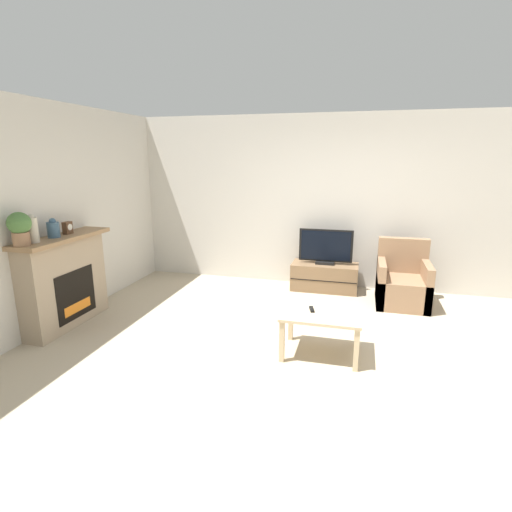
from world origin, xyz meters
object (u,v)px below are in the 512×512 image
Objects in this scene: mantel_vase_centre_left at (53,229)px; tv_stand at (324,277)px; potted_plant at (20,227)px; mantel_vase_left at (33,229)px; armchair at (402,284)px; remote at (312,309)px; mantel_clock at (68,228)px; tv at (326,248)px; fireplace at (65,280)px; coffee_table at (322,318)px.

mantel_vase_centre_left is 3.87m from tv_stand.
potted_plant is at bearing -90.00° from mantel_vase_centre_left.
mantel_vase_left is 4.07m from tv_stand.
armchair is 5.83× the size of remote.
mantel_clock is 0.42× the size of potted_plant.
armchair is (4.08, 1.94, -0.94)m from mantel_vase_centre_left.
tv reaches higher than armchair.
mantel_clock is 3.09m from remote.
fireplace is 1.30× the size of tv_stand.
potted_plant is 0.40× the size of armchair.
tv is 5.30× the size of remote.
mantel_clock is 0.18× the size of tv.
coffee_table is 5.26× the size of remote.
mantel_clock is 3.22m from coffee_table.
mantel_vase_centre_left is at bearing 90.00° from potted_plant.
coffee_table is at bearing 10.75° from potted_plant.
mantel_vase_left is (0.02, -0.40, 0.70)m from fireplace.
mantel_vase_centre_left reaches higher than remote.
tv is 1.24m from armchair.
tv is (2.95, 2.05, -0.53)m from mantel_clock.
potted_plant is 0.44× the size of coffee_table.
tv is at bearing 94.35° from coffee_table.
potted_plant is at bearing -169.25° from coffee_table.
fireplace is 4.21× the size of mantel_vase_left.
tv is at bearing 37.77° from mantel_vase_centre_left.
potted_plant reaches higher than tv.
fireplace is 0.94m from potted_plant.
mantel_vase_left is at bearing -90.00° from mantel_vase_centre_left.
mantel_clock is at bearing 178.06° from coffee_table.
remote reaches higher than coffee_table.
armchair is (4.09, 1.84, -0.29)m from fireplace.
potted_plant reaches higher than mantel_clock.
fireplace reaches higher than tv.
tv reaches higher than remote.
mantel_vase_left is 3.26m from coffee_table.
tv is at bearing 42.99° from potted_plant.
mantel_vase_centre_left reaches higher than mantel_clock.
fireplace is 4.50m from armchair.
mantel_vase_left is at bearing 90.00° from potted_plant.
mantel_vase_centre_left is at bearing -80.45° from fireplace.
tv_stand is (2.95, 2.05, -1.00)m from mantel_clock.
tv_stand is 2.14m from remote.
fireplace is 3.02m from remote.
remote is at bearing 8.71° from mantel_vase_left.
fireplace is 1.62× the size of coffee_table.
coffee_table is at bearing 0.49° from fireplace.
potted_plant is 4.85m from armchair.
tv is at bearing 77.03° from remote.
armchair is (4.08, 2.41, -1.04)m from potted_plant.
mantel_vase_centre_left is at bearing -154.50° from armchair.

